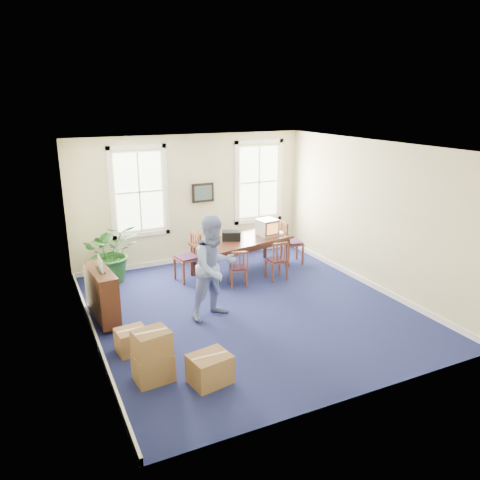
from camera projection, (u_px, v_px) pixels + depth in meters
name	position (u px, v px, depth m)	size (l,w,h in m)	color
floor	(248.00, 308.00, 9.37)	(6.50, 6.50, 0.00)	navy
ceiling	(249.00, 146.00, 8.43)	(6.50, 6.50, 0.00)	white
wall_back	(191.00, 199.00, 11.71)	(6.50, 6.50, 0.00)	beige
wall_front	(360.00, 293.00, 6.09)	(6.50, 6.50, 0.00)	beige
wall_left	(85.00, 253.00, 7.67)	(6.50, 6.50, 0.00)	beige
wall_right	(373.00, 215.00, 10.13)	(6.50, 6.50, 0.00)	beige
baseboard_back	(193.00, 258.00, 12.13)	(6.00, 0.04, 0.12)	white
baseboard_left	(96.00, 336.00, 8.13)	(0.04, 6.50, 0.12)	white
baseboard_right	(366.00, 281.00, 10.57)	(0.04, 6.50, 0.12)	white
window_left	(139.00, 192.00, 11.07)	(1.40, 0.12, 2.20)	white
window_right	(259.00, 182.00, 12.38)	(1.40, 0.12, 2.20)	white
wall_picture	(203.00, 193.00, 11.74)	(0.58, 0.06, 0.48)	black
conference_table	(242.00, 255.00, 11.26)	(2.37, 1.08, 0.81)	#3F1F14
crt_tv	(267.00, 227.00, 11.42)	(0.44, 0.48, 0.40)	#B7B7BC
game_console	(280.00, 233.00, 11.56)	(0.16, 0.20, 0.05)	white
equipment_bag	(231.00, 236.00, 11.05)	(0.43, 0.28, 0.22)	black
chair_near_left	(238.00, 268.00, 10.36)	(0.39, 0.39, 0.86)	brown
chair_near_right	(277.00, 260.00, 10.74)	(0.42, 0.42, 0.94)	brown
chair_end_left	(187.00, 257.00, 10.64)	(0.50, 0.50, 1.11)	brown
chair_end_right	(292.00, 242.00, 11.79)	(0.49, 0.49, 1.09)	brown
man	(215.00, 267.00, 8.75)	(0.97, 0.75, 1.99)	#7E8EC9
credenza	(102.00, 298.00, 8.69)	(0.35, 1.21, 0.95)	#3F1F14
brochure_rack	(100.00, 267.00, 8.52)	(0.10, 0.59, 0.26)	#99999E
potted_plant	(112.00, 252.00, 10.59)	(1.23, 1.08, 1.37)	#1B4B1A
cardboard_boxes	(164.00, 348.00, 7.05)	(1.47, 1.47, 0.84)	olive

